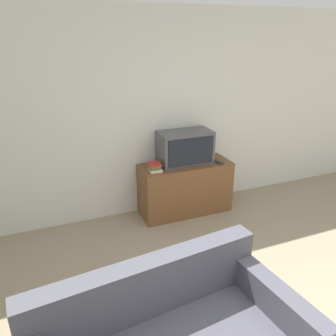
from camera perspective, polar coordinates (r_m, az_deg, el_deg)
name	(u,v)px	position (r m, az deg, el deg)	size (l,w,h in m)	color
wall_back	(165,115)	(4.28, -0.51, 9.24)	(9.00, 0.06, 2.60)	silver
tv_stand	(185,188)	(4.42, 3.02, -3.49)	(1.21, 0.46, 0.69)	brown
television	(185,147)	(4.25, 2.99, 3.61)	(0.69, 0.37, 0.43)	#4C4C51
book_stack	(154,167)	(4.05, -2.40, 0.15)	(0.17, 0.20, 0.10)	silver
remote_on_stand	(218,162)	(4.37, 8.67, 1.10)	(0.07, 0.20, 0.02)	#2D2D2D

